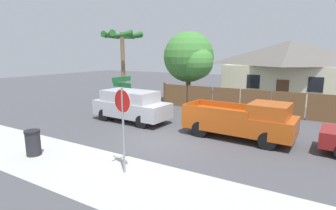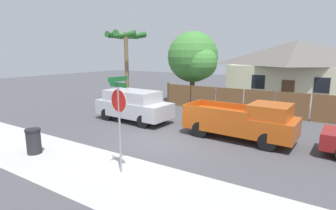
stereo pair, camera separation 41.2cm
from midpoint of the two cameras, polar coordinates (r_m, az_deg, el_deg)
name	(u,v)px [view 1 (the left image)]	position (r m, az deg, el deg)	size (l,w,h in m)	color
ground_plane	(159,142)	(11.93, -2.87, -8.14)	(80.00, 80.00, 0.00)	#47474C
sidewalk_strip	(102,173)	(9.34, -15.39, -14.10)	(36.00, 3.20, 0.01)	#B2B2AD
wooden_fence	(271,104)	(17.83, 20.89, 0.29)	(15.95, 0.12, 1.74)	brown
house	(289,69)	(25.35, 24.43, 7.16)	(10.55, 7.86, 5.10)	beige
oak_tree	(190,58)	(21.13, 4.30, 10.13)	(4.21, 4.01, 5.70)	brown
palm_tree	(122,43)	(18.86, -10.55, 13.23)	(2.70, 2.91, 5.48)	brown
red_suv	(131,105)	(15.53, -8.78, 0.00)	(4.75, 2.15, 1.82)	#B7B7BC
orange_pickup	(242,120)	(12.59, 14.95, -3.24)	(5.13, 2.16, 1.81)	#B74C14
stop_sign	(123,109)	(8.55, -11.22, -0.94)	(0.82, 0.74, 3.21)	gray
trash_bin	(33,143)	(11.69, -28.23, -7.26)	(0.59, 0.59, 1.01)	#28282D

